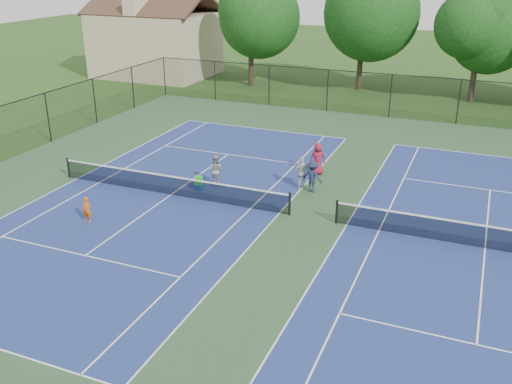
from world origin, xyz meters
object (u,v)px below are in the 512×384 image
at_px(ball_crate, 199,187).
at_px(ball_hopper, 198,180).
at_px(tree_back_c, 481,29).
at_px(instructor, 216,170).
at_px(clapboard_house, 156,41).
at_px(child_player, 87,210).
at_px(bystander_a, 302,173).
at_px(tree_back_a, 251,13).
at_px(tree_back_b, 364,8).
at_px(bystander_b, 312,176).
at_px(bystander_c, 318,159).

height_order(ball_crate, ball_hopper, ball_hopper).
bearing_deg(tree_back_c, instructor, -114.74).
bearing_deg(clapboard_house, ball_crate, -54.72).
distance_m(instructor, ball_hopper, 1.05).
xyz_separation_m(child_player, bystander_a, (7.26, 7.05, 0.24)).
bearing_deg(ball_crate, clapboard_house, 125.28).
bearing_deg(tree_back_a, child_player, -81.42).
bearing_deg(child_player, tree_back_b, 73.66).
bearing_deg(ball_crate, instructor, 60.13).
relative_size(clapboard_house, ball_crate, 26.52).
relative_size(tree_back_b, bystander_b, 6.46).
relative_size(tree_back_a, instructor, 5.91).
relative_size(tree_back_c, child_player, 7.50).
bearing_deg(child_player, tree_back_c, 57.25).
height_order(bystander_a, ball_crate, bystander_a).
height_order(bystander_a, ball_hopper, bystander_a).
xyz_separation_m(child_player, bystander_c, (7.40, 9.21, 0.28)).
height_order(tree_back_a, bystander_b, tree_back_a).
bearing_deg(bystander_a, clapboard_house, -77.34).
xyz_separation_m(bystander_b, bystander_c, (-0.46, 2.36, 0.06)).
xyz_separation_m(tree_back_a, bystander_a, (11.46, -20.84, -5.23)).
relative_size(clapboard_house, ball_hopper, 26.99).
height_order(bystander_c, ball_hopper, bystander_c).
bearing_deg(clapboard_house, bystander_a, -45.49).
relative_size(bystander_a, ball_hopper, 4.02).
bearing_deg(bystander_c, bystander_b, 77.28).
xyz_separation_m(bystander_a, bystander_c, (0.14, 2.16, 0.04)).
height_order(tree_back_a, ball_hopper, tree_back_a).
height_order(clapboard_house, bystander_a, clapboard_house).
bearing_deg(bystander_b, clapboard_house, -34.38).
relative_size(tree_back_b, bystander_c, 5.98).
relative_size(tree_back_c, instructor, 5.42).
distance_m(tree_back_a, child_player, 28.73).
distance_m(tree_back_a, clapboard_house, 10.47).
bearing_deg(bystander_b, ball_crate, 30.21).
bearing_deg(instructor, bystander_c, -143.63).
relative_size(clapboard_house, child_player, 9.65).
relative_size(child_player, ball_crate, 2.75).
bearing_deg(ball_hopper, child_player, -118.26).
xyz_separation_m(tree_back_c, bystander_a, (-6.54, -21.84, -4.68)).
distance_m(bystander_c, ball_hopper, 6.32).
bearing_deg(ball_crate, tree_back_b, 85.17).
height_order(tree_back_a, bystander_c, tree_back_a).
distance_m(tree_back_a, bystander_c, 22.60).
bearing_deg(tree_back_b, tree_back_c, -6.34).
distance_m(clapboard_house, ball_hopper, 29.37).
bearing_deg(child_player, ball_crate, 54.51).
bearing_deg(instructor, tree_back_b, -95.82).
bearing_deg(tree_back_a, tree_back_b, 12.53).
height_order(child_player, ball_crate, child_player).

